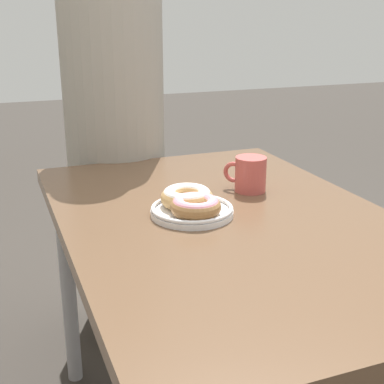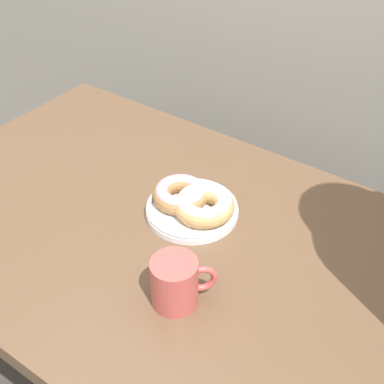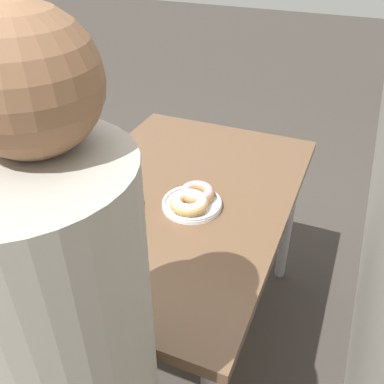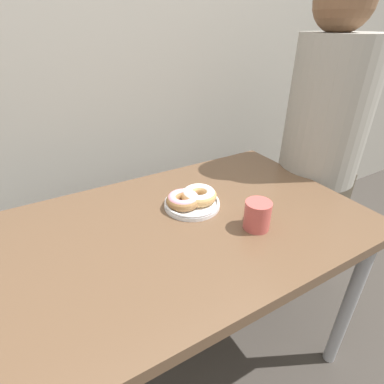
{
  "view_description": "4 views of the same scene",
  "coord_description": "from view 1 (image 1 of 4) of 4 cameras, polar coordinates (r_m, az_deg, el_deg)",
  "views": [
    {
      "loc": [
        -1.1,
        0.9,
        1.23
      ],
      "look_at": [
        0.04,
        0.46,
        0.82
      ],
      "focal_mm": 50.0,
      "sensor_mm": 36.0,
      "label": 1
    },
    {
      "loc": [
        0.56,
        -0.27,
        1.52
      ],
      "look_at": [
        0.04,
        0.46,
        0.82
      ],
      "focal_mm": 50.0,
      "sensor_mm": 36.0,
      "label": 2
    },
    {
      "loc": [
        1.13,
        0.91,
        1.62
      ],
      "look_at": [
        0.04,
        0.46,
        0.82
      ],
      "focal_mm": 40.0,
      "sensor_mm": 36.0,
      "label": 3
    },
    {
      "loc": [
        -0.42,
        -0.34,
        1.35
      ],
      "look_at": [
        0.04,
        0.46,
        0.82
      ],
      "focal_mm": 28.0,
      "sensor_mm": 36.0,
      "label": 4
    }
  ],
  "objects": [
    {
      "name": "person_figure",
      "position": [
        1.94,
        -8.3,
        6.64
      ],
      "size": [
        0.37,
        0.35,
        1.52
      ],
      "color": "brown",
      "rests_on": "ground_plane"
    },
    {
      "name": "dining_table",
      "position": [
        1.33,
        3.86,
        -5.95
      ],
      "size": [
        1.19,
        0.79,
        0.76
      ],
      "color": "brown",
      "rests_on": "ground_plane"
    },
    {
      "name": "coffee_mug",
      "position": [
        1.48,
        6.17,
        1.95
      ],
      "size": [
        0.1,
        0.1,
        0.1
      ],
      "color": "#B74C47",
      "rests_on": "dining_table"
    },
    {
      "name": "donut_plate",
      "position": [
        1.3,
        -0.09,
        -1.25
      ],
      "size": [
        0.22,
        0.2,
        0.06
      ],
      "color": "white",
      "rests_on": "dining_table"
    }
  ]
}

